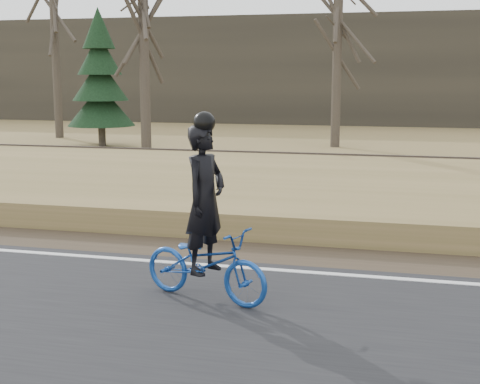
# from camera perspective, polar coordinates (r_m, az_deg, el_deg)

# --- Properties ---
(shoulder) EXTENTS (120.00, 1.60, 0.04)m
(shoulder) POSITION_cam_1_polar(r_m,az_deg,el_deg) (12.05, -17.90, -3.69)
(shoulder) COLOR #473A2B
(shoulder) RESTS_ON ground
(embankment) EXTENTS (120.00, 5.00, 0.44)m
(embankment) POSITION_cam_1_polar(r_m,az_deg,el_deg) (14.57, -11.73, -0.29)
(embankment) COLOR #93794B
(embankment) RESTS_ON ground
(ballast) EXTENTS (120.00, 3.00, 0.45)m
(ballast) POSITION_cam_1_polar(r_m,az_deg,el_deg) (18.02, -6.48, 1.82)
(ballast) COLOR slate
(ballast) RESTS_ON ground
(railroad) EXTENTS (120.00, 2.40, 0.29)m
(railroad) POSITION_cam_1_polar(r_m,az_deg,el_deg) (17.98, -6.50, 2.78)
(railroad) COLOR black
(railroad) RESTS_ON ballast
(treeline_backdrop) EXTENTS (120.00, 4.00, 6.00)m
(treeline_backdrop) POSITION_cam_1_polar(r_m,az_deg,el_deg) (39.20, 4.96, 10.31)
(treeline_backdrop) COLOR #383328
(treeline_backdrop) RESTS_ON ground
(cyclist) EXTENTS (1.82, 1.08, 2.29)m
(cyclist) POSITION_cam_1_polar(r_m,az_deg,el_deg) (8.08, -2.97, -4.11)
(cyclist) COLOR #154093
(cyclist) RESTS_ON road
(bare_tree_left) EXTENTS (0.36, 0.36, 8.88)m
(bare_tree_left) POSITION_cam_1_polar(r_m,az_deg,el_deg) (30.75, -15.52, 12.76)
(bare_tree_left) COLOR #453E33
(bare_tree_left) RESTS_ON ground
(bare_tree_near_left) EXTENTS (0.36, 0.36, 7.13)m
(bare_tree_near_left) POSITION_cam_1_polar(r_m,az_deg,el_deg) (23.96, -8.19, 11.80)
(bare_tree_near_left) COLOR #453E33
(bare_tree_near_left) RESTS_ON ground
(bare_tree_center) EXTENTS (0.36, 0.36, 7.77)m
(bare_tree_center) POSITION_cam_1_polar(r_m,az_deg,el_deg) (26.07, 8.31, 12.35)
(bare_tree_center) COLOR #453E33
(bare_tree_center) RESTS_ON ground
(conifer) EXTENTS (2.60, 2.60, 5.29)m
(conifer) POSITION_cam_1_polar(r_m,az_deg,el_deg) (26.60, -11.85, 9.22)
(conifer) COLOR #453E33
(conifer) RESTS_ON ground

